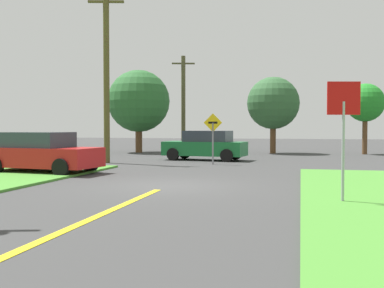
{
  "coord_description": "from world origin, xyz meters",
  "views": [
    {
      "loc": [
        4.03,
        -14.03,
        1.83
      ],
      "look_at": [
        0.3,
        2.16,
        1.22
      ],
      "focal_mm": 44.23,
      "sensor_mm": 36.0,
      "label": 1
    }
  ],
  "objects_px": {
    "car_approaching_junction": "(205,146)",
    "pine_tree_center": "(365,103)",
    "stop_sign": "(343,118)",
    "oak_tree_left": "(273,103)",
    "direction_sign": "(213,133)",
    "utility_pole_far": "(183,102)",
    "parked_car_near_building": "(42,153)",
    "utility_pole_mid": "(106,73)",
    "oak_tree_right": "(139,101)"
  },
  "relations": [
    {
      "from": "stop_sign",
      "to": "utility_pole_far",
      "type": "relative_size",
      "value": 0.39
    },
    {
      "from": "stop_sign",
      "to": "oak_tree_right",
      "type": "distance_m",
      "value": 23.94
    },
    {
      "from": "utility_pole_mid",
      "to": "stop_sign",
      "type": "bearing_deg",
      "value": -45.4
    },
    {
      "from": "direction_sign",
      "to": "oak_tree_left",
      "type": "distance_m",
      "value": 10.86
    },
    {
      "from": "oak_tree_left",
      "to": "pine_tree_center",
      "type": "relative_size",
      "value": 1.12
    },
    {
      "from": "stop_sign",
      "to": "pine_tree_center",
      "type": "relative_size",
      "value": 0.61
    },
    {
      "from": "utility_pole_mid",
      "to": "pine_tree_center",
      "type": "bearing_deg",
      "value": 38.68
    },
    {
      "from": "oak_tree_left",
      "to": "pine_tree_center",
      "type": "height_order",
      "value": "oak_tree_left"
    },
    {
      "from": "utility_pole_far",
      "to": "pine_tree_center",
      "type": "distance_m",
      "value": 13.55
    },
    {
      "from": "car_approaching_junction",
      "to": "utility_pole_far",
      "type": "bearing_deg",
      "value": -62.26
    },
    {
      "from": "utility_pole_far",
      "to": "oak_tree_left",
      "type": "relative_size",
      "value": 1.41
    },
    {
      "from": "oak_tree_right",
      "to": "parked_car_near_building",
      "type": "bearing_deg",
      "value": -84.96
    },
    {
      "from": "car_approaching_junction",
      "to": "direction_sign",
      "type": "relative_size",
      "value": 1.88
    },
    {
      "from": "stop_sign",
      "to": "parked_car_near_building",
      "type": "distance_m",
      "value": 12.18
    },
    {
      "from": "car_approaching_junction",
      "to": "pine_tree_center",
      "type": "relative_size",
      "value": 0.99
    },
    {
      "from": "oak_tree_right",
      "to": "pine_tree_center",
      "type": "bearing_deg",
      "value": 4.44
    },
    {
      "from": "direction_sign",
      "to": "oak_tree_right",
      "type": "bearing_deg",
      "value": 126.91
    },
    {
      "from": "utility_pole_mid",
      "to": "direction_sign",
      "type": "relative_size",
      "value": 3.54
    },
    {
      "from": "car_approaching_junction",
      "to": "parked_car_near_building",
      "type": "bearing_deg",
      "value": 68.06
    },
    {
      "from": "utility_pole_far",
      "to": "oak_tree_right",
      "type": "relative_size",
      "value": 1.26
    },
    {
      "from": "parked_car_near_building",
      "to": "car_approaching_junction",
      "type": "xyz_separation_m",
      "value": [
        4.87,
        8.56,
        -0.0
      ]
    },
    {
      "from": "utility_pole_far",
      "to": "parked_car_near_building",
      "type": "bearing_deg",
      "value": -92.68
    },
    {
      "from": "direction_sign",
      "to": "oak_tree_left",
      "type": "relative_size",
      "value": 0.47
    },
    {
      "from": "direction_sign",
      "to": "oak_tree_left",
      "type": "bearing_deg",
      "value": 77.62
    },
    {
      "from": "oak_tree_left",
      "to": "car_approaching_junction",
      "type": "bearing_deg",
      "value": -112.89
    },
    {
      "from": "parked_car_near_building",
      "to": "pine_tree_center",
      "type": "xyz_separation_m",
      "value": [
        14.13,
        16.46,
        2.61
      ]
    },
    {
      "from": "car_approaching_junction",
      "to": "oak_tree_right",
      "type": "bearing_deg",
      "value": -39.51
    },
    {
      "from": "parked_car_near_building",
      "to": "oak_tree_left",
      "type": "height_order",
      "value": "oak_tree_left"
    },
    {
      "from": "parked_car_near_building",
      "to": "utility_pole_far",
      "type": "distance_m",
      "value": 19.65
    },
    {
      "from": "car_approaching_junction",
      "to": "direction_sign",
      "type": "distance_m",
      "value": 3.05
    },
    {
      "from": "direction_sign",
      "to": "utility_pole_far",
      "type": "bearing_deg",
      "value": 109.71
    },
    {
      "from": "stop_sign",
      "to": "pine_tree_center",
      "type": "bearing_deg",
      "value": -111.89
    },
    {
      "from": "stop_sign",
      "to": "oak_tree_right",
      "type": "height_order",
      "value": "oak_tree_right"
    },
    {
      "from": "parked_car_near_building",
      "to": "direction_sign",
      "type": "distance_m",
      "value": 8.2
    },
    {
      "from": "parked_car_near_building",
      "to": "oak_tree_left",
      "type": "xyz_separation_m",
      "value": [
        8.09,
        16.19,
        2.65
      ]
    },
    {
      "from": "oak_tree_left",
      "to": "oak_tree_right",
      "type": "xyz_separation_m",
      "value": [
        -9.44,
        -0.93,
        0.21
      ]
    },
    {
      "from": "utility_pole_far",
      "to": "oak_tree_right",
      "type": "xyz_separation_m",
      "value": [
        -2.26,
        -4.13,
        -0.14
      ]
    },
    {
      "from": "stop_sign",
      "to": "direction_sign",
      "type": "height_order",
      "value": "stop_sign"
    },
    {
      "from": "parked_car_near_building",
      "to": "utility_pole_far",
      "type": "xyz_separation_m",
      "value": [
        0.91,
        19.4,
        2.99
      ]
    },
    {
      "from": "utility_pole_mid",
      "to": "utility_pole_far",
      "type": "bearing_deg",
      "value": 87.9
    },
    {
      "from": "stop_sign",
      "to": "oak_tree_left",
      "type": "bearing_deg",
      "value": -95.94
    },
    {
      "from": "parked_car_near_building",
      "to": "car_approaching_junction",
      "type": "height_order",
      "value": "same"
    },
    {
      "from": "pine_tree_center",
      "to": "oak_tree_right",
      "type": "relative_size",
      "value": 0.8
    },
    {
      "from": "pine_tree_center",
      "to": "oak_tree_right",
      "type": "bearing_deg",
      "value": -175.56
    },
    {
      "from": "parked_car_near_building",
      "to": "oak_tree_left",
      "type": "bearing_deg",
      "value": 70.55
    },
    {
      "from": "stop_sign",
      "to": "pine_tree_center",
      "type": "height_order",
      "value": "pine_tree_center"
    },
    {
      "from": "direction_sign",
      "to": "oak_tree_left",
      "type": "xyz_separation_m",
      "value": [
        2.29,
        10.44,
        1.91
      ]
    },
    {
      "from": "car_approaching_junction",
      "to": "utility_pole_mid",
      "type": "relative_size",
      "value": 0.53
    },
    {
      "from": "oak_tree_left",
      "to": "oak_tree_right",
      "type": "relative_size",
      "value": 0.9
    },
    {
      "from": "car_approaching_junction",
      "to": "pine_tree_center",
      "type": "xyz_separation_m",
      "value": [
        9.26,
        7.91,
        2.61
      ]
    }
  ]
}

